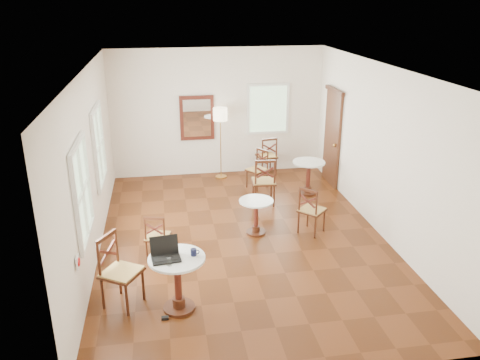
% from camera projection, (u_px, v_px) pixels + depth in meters
% --- Properties ---
extents(ground, '(7.00, 7.00, 0.00)m').
position_uv_depth(ground, '(243.00, 238.00, 8.77)').
color(ground, '#56270E').
rests_on(ground, ground).
extents(room_shell, '(5.02, 7.02, 3.01)m').
position_uv_depth(room_shell, '(237.00, 132.00, 8.34)').
color(room_shell, white).
rests_on(room_shell, ground).
extents(cafe_table_near, '(0.77, 0.77, 0.82)m').
position_uv_depth(cafe_table_near, '(178.00, 277.00, 6.60)').
color(cafe_table_near, '#431F10').
rests_on(cafe_table_near, ground).
extents(cafe_table_mid, '(0.62, 0.62, 0.65)m').
position_uv_depth(cafe_table_mid, '(256.00, 213.00, 8.79)').
color(cafe_table_mid, '#431F10').
rests_on(cafe_table_mid, ground).
extents(cafe_table_back, '(0.70, 0.70, 0.74)m').
position_uv_depth(cafe_table_back, '(308.00, 174.00, 10.56)').
color(cafe_table_back, '#431F10').
rests_on(cafe_table_back, ground).
extents(chair_near_a, '(0.46, 0.46, 0.82)m').
position_uv_depth(chair_near_a, '(157.00, 237.00, 7.93)').
color(chair_near_a, '#431F10').
rests_on(chair_near_a, ground).
extents(chair_near_b, '(0.67, 0.67, 1.06)m').
position_uv_depth(chair_near_b, '(120.00, 271.00, 6.71)').
color(chair_near_b, '#431F10').
rests_on(chair_near_b, ground).
extents(chair_mid_a, '(0.50, 0.50, 1.02)m').
position_uv_depth(chair_mid_a, '(264.00, 181.00, 10.00)').
color(chair_mid_a, '#431F10').
rests_on(chair_mid_a, ground).
extents(chair_mid_b, '(0.59, 0.59, 0.91)m').
position_uv_depth(chair_mid_b, '(311.00, 210.00, 8.80)').
color(chair_mid_b, '#431F10').
rests_on(chair_mid_b, ground).
extents(chair_back_a, '(0.50, 0.50, 0.95)m').
position_uv_depth(chair_back_a, '(267.00, 156.00, 11.70)').
color(chair_back_a, '#431F10').
rests_on(chair_back_a, ground).
extents(chair_back_b, '(0.56, 0.56, 0.87)m').
position_uv_depth(chair_back_b, '(258.00, 169.00, 10.92)').
color(chair_back_b, '#431F10').
rests_on(chair_back_b, ground).
extents(floor_lamp, '(0.33, 0.33, 1.69)m').
position_uv_depth(floor_lamp, '(220.00, 119.00, 11.16)').
color(floor_lamp, '#BF8C3F').
rests_on(floor_lamp, ground).
extents(laptop, '(0.41, 0.36, 0.27)m').
position_uv_depth(laptop, '(165.00, 253.00, 6.47)').
color(laptop, black).
rests_on(laptop, cafe_table_near).
extents(mouse, '(0.10, 0.08, 0.03)m').
position_uv_depth(mouse, '(171.00, 257.00, 6.47)').
color(mouse, black).
rests_on(mouse, cafe_table_near).
extents(navy_mug, '(0.12, 0.08, 0.10)m').
position_uv_depth(navy_mug, '(194.00, 252.00, 6.53)').
color(navy_mug, black).
rests_on(navy_mug, cafe_table_near).
extents(water_glass, '(0.07, 0.07, 0.11)m').
position_uv_depth(water_glass, '(169.00, 262.00, 6.28)').
color(water_glass, white).
rests_on(water_glass, cafe_table_near).
extents(power_adapter, '(0.10, 0.06, 0.04)m').
position_uv_depth(power_adapter, '(165.00, 318.00, 6.55)').
color(power_adapter, black).
rests_on(power_adapter, ground).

